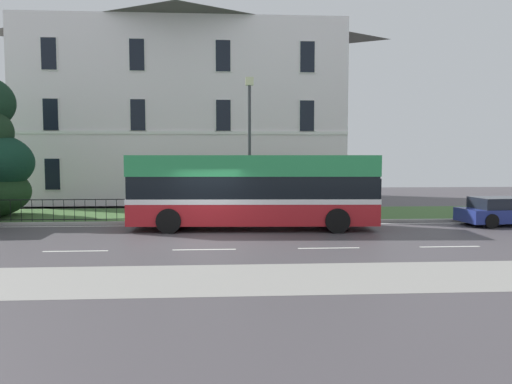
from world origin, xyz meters
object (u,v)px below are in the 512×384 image
object	(u,v)px
single_decker_bus	(253,190)
parked_hatchback_00	(505,211)
street_lamp_post	(250,138)
georgian_townhouse	(188,103)

from	to	relation	value
single_decker_bus	parked_hatchback_00	bearing A→B (deg)	4.98
single_decker_bus	street_lamp_post	world-z (taller)	street_lamp_post
parked_hatchback_00	georgian_townhouse	bearing A→B (deg)	133.19
georgian_townhouse	street_lamp_post	world-z (taller)	georgian_townhouse
georgian_townhouse	single_decker_bus	size ratio (longest dim) A/B	1.96
georgian_townhouse	street_lamp_post	size ratio (longest dim) A/B	3.07
georgian_townhouse	street_lamp_post	distance (m)	11.83
parked_hatchback_00	street_lamp_post	world-z (taller)	street_lamp_post
georgian_townhouse	parked_hatchback_00	world-z (taller)	georgian_townhouse
single_decker_bus	street_lamp_post	distance (m)	3.37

